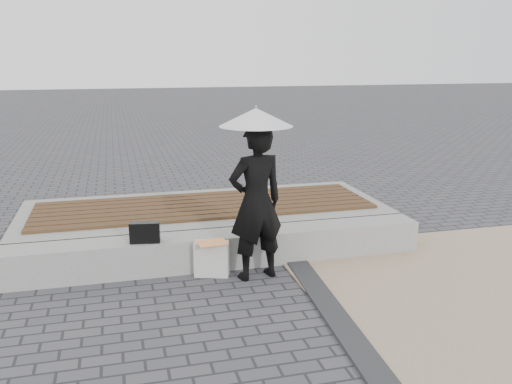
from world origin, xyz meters
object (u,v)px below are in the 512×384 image
parasol (256,117)px  handbag (145,232)px  woman (256,202)px  seating_ledge (222,249)px  canvas_tote (212,259)px

parasol → handbag: (-1.20, 0.36, -1.30)m
woman → parasol: 0.94m
handbag → seating_ledge: bearing=16.2°
parasol → woman: bearing=-90.0°
seating_ledge → parasol: (0.30, -0.48, 1.62)m
seating_ledge → canvas_tote: (-0.18, -0.31, 0.00)m
canvas_tote → woman: bearing=-1.7°
handbag → canvas_tote: size_ratio=0.83×
handbag → canvas_tote: bearing=-6.0°
seating_ledge → handbag: size_ratio=14.86×
seating_ledge → canvas_tote: bearing=-120.5°
parasol → canvas_tote: parasol is taller
parasol → handbag: 1.81m
woman → parasol: size_ratio=1.74×
woman → handbag: size_ratio=5.24×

